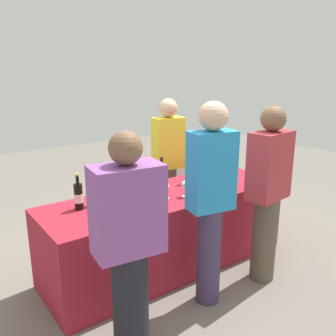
% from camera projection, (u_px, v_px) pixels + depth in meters
% --- Properties ---
extents(ground_plane, '(12.00, 12.00, 0.00)m').
position_uv_depth(ground_plane, '(168.00, 264.00, 3.62)').
color(ground_plane, slate).
extents(tasting_table, '(2.41, 0.78, 0.75)m').
position_uv_depth(tasting_table, '(168.00, 230.00, 3.52)').
color(tasting_table, maroon).
rests_on(tasting_table, ground_plane).
extents(wine_bottle_0, '(0.07, 0.07, 0.31)m').
position_uv_depth(wine_bottle_0, '(79.00, 196.00, 3.02)').
color(wine_bottle_0, black).
rests_on(wine_bottle_0, tasting_table).
extents(wine_bottle_1, '(0.08, 0.08, 0.32)m').
position_uv_depth(wine_bottle_1, '(98.00, 191.00, 3.13)').
color(wine_bottle_1, black).
rests_on(wine_bottle_1, tasting_table).
extents(wine_bottle_2, '(0.07, 0.07, 0.30)m').
position_uv_depth(wine_bottle_2, '(139.00, 182.00, 3.43)').
color(wine_bottle_2, black).
rests_on(wine_bottle_2, tasting_table).
extents(wine_bottle_3, '(0.07, 0.07, 0.31)m').
position_uv_depth(wine_bottle_3, '(162.00, 177.00, 3.55)').
color(wine_bottle_3, black).
rests_on(wine_bottle_3, tasting_table).
extents(wine_bottle_4, '(0.07, 0.07, 0.32)m').
position_uv_depth(wine_bottle_4, '(188.00, 172.00, 3.70)').
color(wine_bottle_4, black).
rests_on(wine_bottle_4, tasting_table).
extents(wine_bottle_5, '(0.07, 0.07, 0.32)m').
position_uv_depth(wine_bottle_5, '(223.00, 163.00, 4.06)').
color(wine_bottle_5, black).
rests_on(wine_bottle_5, tasting_table).
extents(wine_glass_0, '(0.07, 0.07, 0.13)m').
position_uv_depth(wine_glass_0, '(111.00, 206.00, 2.84)').
color(wine_glass_0, silver).
rests_on(wine_glass_0, tasting_table).
extents(wine_glass_1, '(0.07, 0.07, 0.15)m').
position_uv_depth(wine_glass_1, '(148.00, 197.00, 3.02)').
color(wine_glass_1, silver).
rests_on(wine_glass_1, tasting_table).
extents(wine_glass_2, '(0.06, 0.06, 0.14)m').
position_uv_depth(wine_glass_2, '(166.00, 188.00, 3.26)').
color(wine_glass_2, silver).
rests_on(wine_glass_2, tasting_table).
extents(wine_glass_3, '(0.07, 0.07, 0.15)m').
position_uv_depth(wine_glass_3, '(185.00, 185.00, 3.31)').
color(wine_glass_3, silver).
rests_on(wine_glass_3, tasting_table).
extents(wine_glass_4, '(0.07, 0.07, 0.14)m').
position_uv_depth(wine_glass_4, '(199.00, 181.00, 3.47)').
color(wine_glass_4, silver).
rests_on(wine_glass_4, tasting_table).
extents(wine_glass_5, '(0.06, 0.06, 0.13)m').
position_uv_depth(wine_glass_5, '(209.00, 179.00, 3.55)').
color(wine_glass_5, silver).
rests_on(wine_glass_5, tasting_table).
extents(server_pouring, '(0.36, 0.23, 1.57)m').
position_uv_depth(server_pouring, '(168.00, 160.00, 4.17)').
color(server_pouring, brown).
rests_on(server_pouring, ground_plane).
extents(guest_0, '(0.47, 0.30, 1.54)m').
position_uv_depth(guest_0, '(129.00, 244.00, 2.29)').
color(guest_0, black).
rests_on(guest_0, ground_plane).
extents(guest_1, '(0.39, 0.26, 1.66)m').
position_uv_depth(guest_1, '(211.00, 197.00, 2.82)').
color(guest_1, '#3F3351').
rests_on(guest_1, ground_plane).
extents(guest_2, '(0.42, 0.27, 1.59)m').
position_uv_depth(guest_2, '(268.00, 190.00, 3.16)').
color(guest_2, brown).
rests_on(guest_2, ground_plane).
extents(menu_board, '(0.57, 0.15, 0.82)m').
position_uv_depth(menu_board, '(183.00, 187.00, 4.66)').
color(menu_board, white).
rests_on(menu_board, ground_plane).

